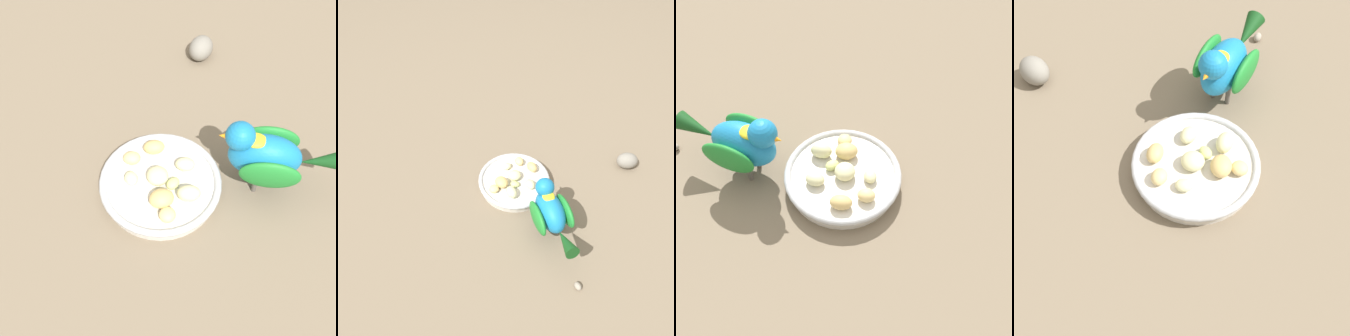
% 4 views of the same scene
% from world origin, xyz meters
% --- Properties ---
extents(ground_plane, '(4.00, 4.00, 0.00)m').
position_xyz_m(ground_plane, '(0.00, 0.00, 0.00)').
color(ground_plane, '#756651').
extents(feeding_bowl, '(0.20, 0.20, 0.03)m').
position_xyz_m(feeding_bowl, '(-0.01, -0.01, 0.02)').
color(feeding_bowl, beige).
rests_on(feeding_bowl, ground_plane).
extents(apple_piece_0, '(0.04, 0.05, 0.02)m').
position_xyz_m(apple_piece_0, '(-0.01, -0.02, 0.04)').
color(apple_piece_0, beige).
rests_on(apple_piece_0, feeding_bowl).
extents(apple_piece_1, '(0.04, 0.03, 0.03)m').
position_xyz_m(apple_piece_1, '(-0.06, 0.02, 0.04)').
color(apple_piece_1, beige).
rests_on(apple_piece_1, feeding_bowl).
extents(apple_piece_2, '(0.04, 0.03, 0.02)m').
position_xyz_m(apple_piece_2, '(0.00, -0.08, 0.04)').
color(apple_piece_2, tan).
rests_on(apple_piece_2, feeding_bowl).
extents(apple_piece_3, '(0.03, 0.03, 0.02)m').
position_xyz_m(apple_piece_3, '(0.04, -0.02, 0.03)').
color(apple_piece_3, beige).
rests_on(apple_piece_3, feeding_bowl).
extents(apple_piece_4, '(0.03, 0.03, 0.01)m').
position_xyz_m(apple_piece_4, '(-0.03, -0.01, 0.03)').
color(apple_piece_4, '#C6D17A').
rests_on(apple_piece_4, feeding_bowl).
extents(apple_piece_5, '(0.05, 0.04, 0.03)m').
position_xyz_m(apple_piece_5, '(-0.01, 0.03, 0.04)').
color(apple_piece_5, tan).
rests_on(apple_piece_5, feeding_bowl).
extents(apple_piece_6, '(0.03, 0.03, 0.02)m').
position_xyz_m(apple_piece_6, '(0.04, -0.06, 0.04)').
color(apple_piece_6, '#E5C67F').
rests_on(apple_piece_6, feeding_bowl).
extents(apple_piece_7, '(0.04, 0.04, 0.02)m').
position_xyz_m(apple_piece_7, '(-0.02, 0.05, 0.03)').
color(apple_piece_7, '#E5C67F').
rests_on(apple_piece_7, feeding_bowl).
extents(apple_piece_8, '(0.03, 0.03, 0.02)m').
position_xyz_m(apple_piece_8, '(-0.05, -0.04, 0.03)').
color(apple_piece_8, beige).
rests_on(apple_piece_8, feeding_bowl).
extents(parrot, '(0.20, 0.11, 0.14)m').
position_xyz_m(parrot, '(-0.18, -0.03, 0.08)').
color(parrot, '#59544C').
rests_on(parrot, ground_plane).
extents(rock_large, '(0.07, 0.08, 0.05)m').
position_xyz_m(rock_large, '(-0.09, -0.35, 0.02)').
color(rock_large, gray).
rests_on(rock_large, ground_plane).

